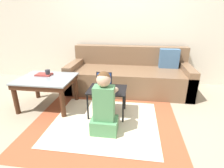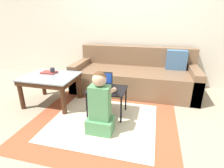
{
  "view_description": "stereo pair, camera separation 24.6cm",
  "coord_description": "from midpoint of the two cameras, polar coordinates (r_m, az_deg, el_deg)",
  "views": [
    {
      "loc": [
        0.26,
        -2.26,
        1.35
      ],
      "look_at": [
        -0.06,
        0.02,
        0.47
      ],
      "focal_mm": 28.0,
      "sensor_mm": 36.0,
      "label": 1
    },
    {
      "loc": [
        0.5,
        -2.21,
        1.35
      ],
      "look_at": [
        -0.06,
        0.02,
        0.47
      ],
      "focal_mm": 28.0,
      "sensor_mm": 36.0,
      "label": 2
    }
  ],
  "objects": [
    {
      "name": "computer_mouse",
      "position": [
        2.37,
        3.78,
        -1.96
      ],
      "size": [
        0.07,
        0.11,
        0.04
      ],
      "color": "black",
      "rests_on": "laptop_desk"
    },
    {
      "name": "couch",
      "position": [
        3.42,
        9.39,
        2.55
      ],
      "size": [
        2.27,
        0.95,
        0.8
      ],
      "color": "brown",
      "rests_on": "ground_plane"
    },
    {
      "name": "laptop",
      "position": [
        2.51,
        0.03,
        -0.21
      ],
      "size": [
        0.23,
        0.2,
        0.21
      ],
      "color": "#232328",
      "rests_on": "laptop_desk"
    },
    {
      "name": "coffee_table",
      "position": [
        2.91,
        -17.15,
        1.13
      ],
      "size": [
        0.83,
        0.67,
        0.48
      ],
      "color": "gray",
      "rests_on": "ground_plane"
    },
    {
      "name": "area_rug",
      "position": [
        2.45,
        -0.02,
        -12.23
      ],
      "size": [
        1.96,
        1.74,
        0.01
      ],
      "color": "#9E4C2D",
      "rests_on": "ground_plane"
    },
    {
      "name": "ground_plane",
      "position": [
        2.64,
        3.92,
        -9.76
      ],
      "size": [
        16.0,
        16.0,
        0.0
      ],
      "primitive_type": "plane",
      "color": "gray"
    },
    {
      "name": "laptop_desk",
      "position": [
        2.47,
        1.21,
        -2.71
      ],
      "size": [
        0.53,
        0.41,
        0.41
      ],
      "color": "black",
      "rests_on": "ground_plane"
    },
    {
      "name": "person_seated",
      "position": [
        2.09,
        -0.52,
        -7.34
      ],
      "size": [
        0.32,
        0.4,
        0.79
      ],
      "color": "#518E5B",
      "rests_on": "ground_plane"
    },
    {
      "name": "wall_back",
      "position": [
        3.76,
        8.85,
        19.27
      ],
      "size": [
        9.0,
        0.06,
        2.5
      ],
      "color": "beige",
      "rests_on": "ground_plane"
    },
    {
      "name": "cup_on_table",
      "position": [
        2.98,
        -16.65,
        4.16
      ],
      "size": [
        0.07,
        0.07,
        0.1
      ],
      "color": "#2D2D33",
      "rests_on": "coffee_table"
    },
    {
      "name": "book_on_table",
      "position": [
        3.03,
        -17.69,
        3.61
      ],
      "size": [
        0.24,
        0.16,
        0.02
      ],
      "color": "#99332D",
      "rests_on": "coffee_table"
    }
  ]
}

